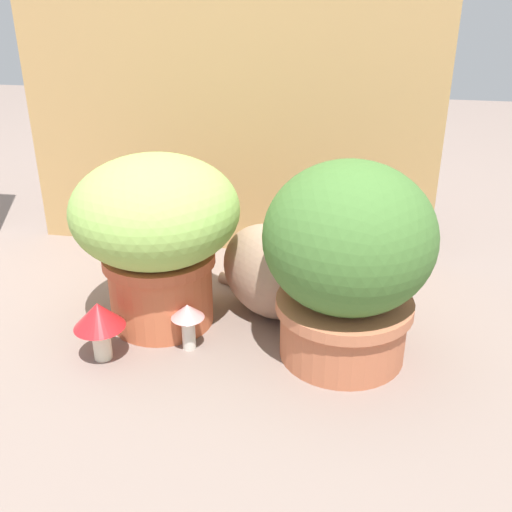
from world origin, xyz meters
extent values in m
plane|color=gray|center=(0.00, 0.00, 0.00)|extent=(6.00, 6.00, 0.00)
cube|color=tan|center=(0.01, 0.46, 0.42)|extent=(1.14, 0.03, 0.84)
cylinder|color=#C2603C|center=(-0.04, 0.03, 0.09)|extent=(0.23, 0.23, 0.17)
cylinder|color=#C25A39|center=(-0.04, 0.03, 0.16)|extent=(0.25, 0.25, 0.02)
ellipsoid|color=#8EB753|center=(-0.04, 0.03, 0.27)|extent=(0.36, 0.36, 0.24)
cylinder|color=#BD6846|center=(0.37, -0.03, 0.07)|extent=(0.26, 0.26, 0.13)
cylinder|color=#C06F4C|center=(0.37, -0.03, 0.12)|extent=(0.28, 0.28, 0.02)
ellipsoid|color=#436F30|center=(0.37, -0.03, 0.27)|extent=(0.34, 0.34, 0.30)
ellipsoid|color=#A27F69|center=(0.19, 0.10, 0.11)|extent=(0.31, 0.28, 0.22)
ellipsoid|color=#D3AE91|center=(0.28, 0.05, 0.10)|extent=(0.11, 0.12, 0.11)
sphere|color=#A27F69|center=(0.29, 0.04, 0.23)|extent=(0.15, 0.15, 0.11)
cone|color=#A27F69|center=(0.30, 0.07, 0.29)|extent=(0.05, 0.05, 0.04)
cone|color=#A27F69|center=(0.27, 0.02, 0.29)|extent=(0.05, 0.05, 0.04)
cylinder|color=#A27F69|center=(0.12, 0.20, 0.02)|extent=(0.17, 0.13, 0.07)
cylinder|color=silver|center=(0.05, -0.07, 0.04)|extent=(0.03, 0.03, 0.08)
cone|color=pink|center=(0.05, -0.07, 0.09)|extent=(0.07, 0.07, 0.03)
cylinder|color=#EBE5C7|center=(-0.12, -0.14, 0.04)|extent=(0.04, 0.04, 0.08)
cone|color=red|center=(-0.12, -0.14, 0.10)|extent=(0.11, 0.11, 0.05)
camera|label=1|loc=(0.38, -1.09, 0.72)|focal=41.63mm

